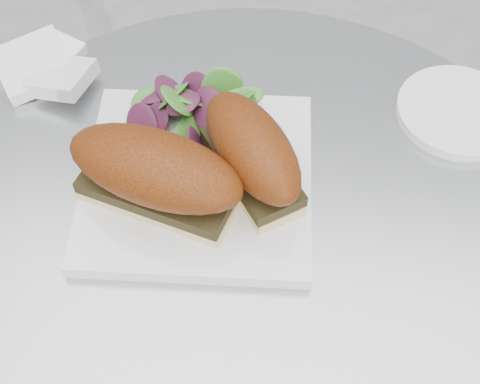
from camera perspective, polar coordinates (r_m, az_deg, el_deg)
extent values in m
cylinder|color=#AEB1B5|center=(0.67, 0.84, -4.32)|extent=(0.70, 0.70, 0.02)
cylinder|color=#AEB1B5|center=(1.00, 0.58, -15.24)|extent=(0.07, 0.07, 0.71)
cube|color=white|center=(0.70, -3.63, 1.04)|extent=(0.24, 0.24, 0.02)
cube|color=beige|center=(0.67, -6.88, -0.26)|extent=(0.17, 0.10, 0.01)
cube|color=black|center=(0.66, -7.00, 0.42)|extent=(0.16, 0.11, 0.01)
ellipsoid|color=#682E09|center=(0.63, -7.27, 2.07)|extent=(0.19, 0.13, 0.06)
cube|color=beige|center=(0.68, 1.00, 1.50)|extent=(0.11, 0.14, 0.01)
cube|color=black|center=(0.67, 1.02, 2.20)|extent=(0.12, 0.14, 0.01)
ellipsoid|color=#682E09|center=(0.65, 1.06, 3.89)|extent=(0.14, 0.16, 0.06)
cylinder|color=white|center=(0.80, 18.09, 6.54)|extent=(0.14, 0.14, 0.01)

